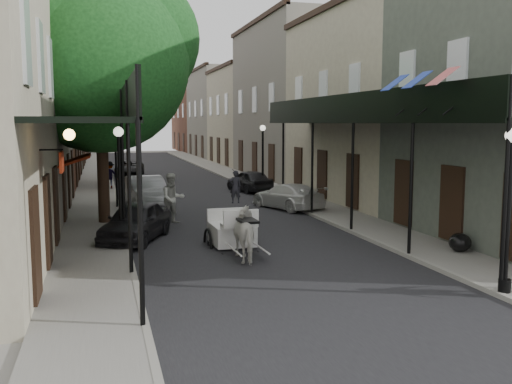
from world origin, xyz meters
TOP-DOWN VIEW (x-y plane):
  - ground at (0.00, 0.00)m, footprint 140.00×140.00m
  - road at (0.00, 20.00)m, footprint 8.00×90.00m
  - sidewalk_left at (-5.00, 20.00)m, footprint 2.20×90.00m
  - sidewalk_right at (5.00, 20.00)m, footprint 2.20×90.00m
  - building_row_left at (-8.60, 30.00)m, footprint 5.00×80.00m
  - building_row_right at (8.60, 30.00)m, footprint 5.00×80.00m
  - gallery_left at (-4.79, 6.98)m, footprint 2.20×18.05m
  - gallery_right at (4.79, 6.98)m, footprint 2.20×18.05m
  - tree_near at (-4.20, 10.18)m, footprint 7.31×6.80m
  - tree_far at (-4.25, 24.18)m, footprint 6.45×6.00m
  - lamppost_right_near at (4.10, -2.00)m, footprint 0.32×0.32m
  - lamppost_left at (-4.10, 6.00)m, footprint 0.32×0.32m
  - lamppost_right_far at (4.10, 18.00)m, footprint 0.32×0.32m
  - horse at (-0.62, 3.00)m, footprint 0.85×1.79m
  - carriage at (-0.68, 5.33)m, footprint 1.60×2.24m
  - pedestrian_walking at (-2.00, 9.53)m, footprint 1.11×0.95m
  - pedestrian_sidewalk_left at (-4.20, 21.65)m, footprint 1.11×0.75m
  - car_left_near at (-3.60, 6.61)m, footprint 2.97×4.18m
  - car_left_mid at (-2.68, 14.00)m, footprint 2.11×4.65m
  - car_left_far at (-2.60, 30.74)m, footprint 2.46×4.47m
  - car_right_near at (3.60, 12.09)m, footprint 2.89×4.41m
  - car_right_far at (3.60, 19.00)m, footprint 2.24×3.97m
  - trash_bags at (5.72, 2.00)m, footprint 0.92×1.07m

SIDE VIEW (x-z plane):
  - ground at x=0.00m, z-range 0.00..0.00m
  - road at x=0.00m, z-range 0.00..0.01m
  - sidewalk_left at x=-5.00m, z-range 0.00..0.12m
  - sidewalk_right at x=5.00m, z-range 0.00..0.12m
  - trash_bags at x=5.72m, z-range 0.10..0.66m
  - car_left_far at x=-2.60m, z-range 0.00..1.18m
  - car_right_near at x=3.60m, z-range 0.00..1.19m
  - car_right_far at x=3.60m, z-range 0.00..1.28m
  - car_left_near at x=-3.60m, z-range 0.00..1.32m
  - car_left_mid at x=-2.68m, z-range 0.00..1.48m
  - horse at x=-0.62m, z-range 0.00..1.50m
  - pedestrian_sidewalk_left at x=-4.20m, z-range 0.12..1.72m
  - carriage at x=-0.68m, z-range -0.28..2.23m
  - pedestrian_walking at x=-2.00m, z-range 0.00..2.00m
  - lamppost_right_near at x=4.10m, z-range 0.19..3.90m
  - lamppost_left at x=-4.10m, z-range 0.19..3.90m
  - lamppost_right_far at x=4.10m, z-range 0.19..3.90m
  - gallery_left at x=-4.79m, z-range 1.61..6.49m
  - gallery_right at x=4.79m, z-range 1.61..6.49m
  - building_row_left at x=-8.60m, z-range 0.00..10.50m
  - building_row_right at x=8.60m, z-range 0.00..10.50m
  - tree_far at x=-4.25m, z-range 1.53..10.14m
  - tree_near at x=-4.20m, z-range 1.67..11.30m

